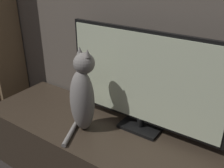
% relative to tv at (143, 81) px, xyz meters
% --- Properties ---
extents(tv_stand, '(1.59, 0.55, 0.44)m').
position_rel_tv_xyz_m(tv_stand, '(-0.24, -0.15, -0.55)').
color(tv_stand, '#33281E').
rests_on(tv_stand, ground_plane).
extents(tv, '(0.99, 0.16, 0.63)m').
position_rel_tv_xyz_m(tv, '(0.00, 0.00, 0.00)').
color(tv, black).
rests_on(tv, tv_stand).
extents(cat, '(0.18, 0.31, 0.52)m').
position_rel_tv_xyz_m(cat, '(-0.29, -0.20, -0.09)').
color(cat, gray).
rests_on(cat, tv_stand).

